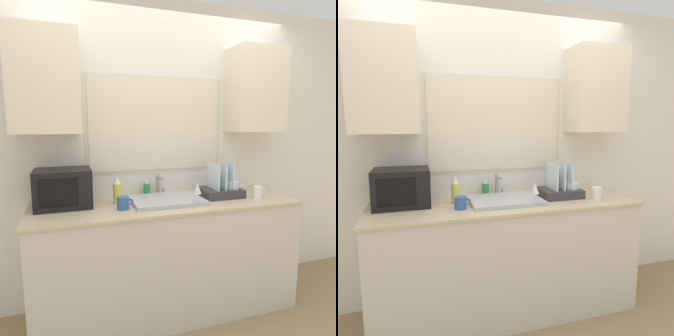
{
  "view_description": "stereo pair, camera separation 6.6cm",
  "coord_description": "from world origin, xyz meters",
  "views": [
    {
      "loc": [
        -0.75,
        -1.9,
        1.56
      ],
      "look_at": [
        -0.01,
        0.29,
        1.21
      ],
      "focal_mm": 32.0,
      "sensor_mm": 36.0,
      "label": 1
    },
    {
      "loc": [
        -0.69,
        -1.92,
        1.56
      ],
      "look_at": [
        -0.01,
        0.29,
        1.21
      ],
      "focal_mm": 32.0,
      "sensor_mm": 36.0,
      "label": 2
    }
  ],
  "objects": [
    {
      "name": "ground_plane",
      "position": [
        0.0,
        0.0,
        0.0
      ],
      "size": [
        12.0,
        12.0,
        0.0
      ],
      "primitive_type": "plane",
      "color": "#937A56"
    },
    {
      "name": "microwave",
      "position": [
        -0.79,
        0.44,
        1.08
      ],
      "size": [
        0.41,
        0.32,
        0.29
      ],
      "color": "black",
      "rests_on": "countertop"
    },
    {
      "name": "spray_bottle",
      "position": [
        -0.4,
        0.4,
        1.04
      ],
      "size": [
        0.06,
        0.06,
        0.21
      ],
      "color": "#D8CC4C",
      "rests_on": "countertop"
    },
    {
      "name": "countertop",
      "position": [
        0.0,
        0.32,
        0.47
      ],
      "size": [
        2.12,
        0.67,
        0.93
      ],
      "color": "beige",
      "rests_on": "ground_plane"
    },
    {
      "name": "mug_near_sink",
      "position": [
        -0.38,
        0.22,
        0.98
      ],
      "size": [
        0.12,
        0.09,
        0.09
      ],
      "color": "#335999",
      "rests_on": "countertop"
    },
    {
      "name": "mug_by_rack",
      "position": [
        0.74,
        0.18,
        0.99
      ],
      "size": [
        0.12,
        0.08,
        0.1
      ],
      "color": "white",
      "rests_on": "countertop"
    },
    {
      "name": "wine_glass",
      "position": [
        0.17,
        0.14,
        1.07
      ],
      "size": [
        0.06,
        0.06,
        0.18
      ],
      "color": "silver",
      "rests_on": "countertop"
    },
    {
      "name": "faucet",
      "position": [
        -0.01,
        0.54,
        1.04
      ],
      "size": [
        0.08,
        0.15,
        0.19
      ],
      "color": "#99999E",
      "rests_on": "countertop"
    },
    {
      "name": "sink_basin",
      "position": [
        -0.01,
        0.32,
        0.95
      ],
      "size": [
        0.57,
        0.43,
        0.03
      ],
      "color": "#B2B2B7",
      "rests_on": "countertop"
    },
    {
      "name": "wall_back",
      "position": [
        0.0,
        0.63,
        1.41
      ],
      "size": [
        6.0,
        0.38,
        2.6
      ],
      "color": "silver",
      "rests_on": "ground_plane"
    },
    {
      "name": "dish_rack",
      "position": [
        0.49,
        0.35,
        1.0
      ],
      "size": [
        0.34,
        0.29,
        0.29
      ],
      "color": "#333338",
      "rests_on": "countertop"
    },
    {
      "name": "soap_bottle",
      "position": [
        -0.11,
        0.57,
        0.99
      ],
      "size": [
        0.06,
        0.06,
        0.14
      ],
      "color": "#268C3F",
      "rests_on": "countertop"
    }
  ]
}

